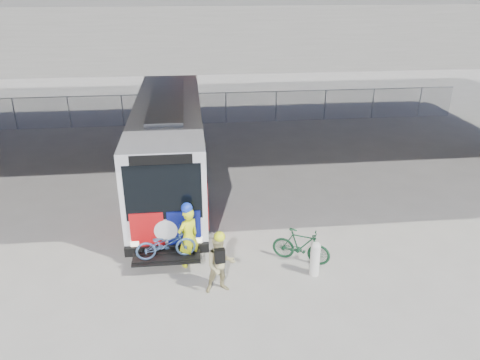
{
  "coord_description": "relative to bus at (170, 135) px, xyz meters",
  "views": [
    {
      "loc": [
        -1.12,
        -14.92,
        8.13
      ],
      "look_at": [
        0.5,
        -0.18,
        1.6
      ],
      "focal_mm": 35.0,
      "sensor_mm": 36.0,
      "label": 1
    }
  ],
  "objects": [
    {
      "name": "overpass",
      "position": [
        2.0,
        0.47,
        4.44
      ],
      "size": [
        40.0,
        16.0,
        7.95
      ],
      "color": "#605E59",
      "rests_on": "ground"
    },
    {
      "name": "chainlink_fence",
      "position": [
        2.0,
        8.47,
        -0.68
      ],
      "size": [
        30.0,
        0.06,
        30.0
      ],
      "color": "gray",
      "rests_on": "ground"
    },
    {
      "name": "ground",
      "position": [
        2.0,
        -3.53,
        -2.11
      ],
      "size": [
        160.0,
        160.0,
        0.0
      ],
      "primitive_type": "plane",
      "color": "#9E9991",
      "rests_on": "ground"
    },
    {
      "name": "bus",
      "position": [
        0.0,
        0.0,
        0.0
      ],
      "size": [
        2.67,
        12.95,
        3.69
      ],
      "color": "silver",
      "rests_on": "ground"
    },
    {
      "name": "cyclist_hivis",
      "position": [
        0.66,
        -6.32,
        -1.09
      ],
      "size": [
        0.84,
        0.78,
        2.11
      ],
      "rotation": [
        0.0,
        0.0,
        3.76
      ],
      "color": "#F3FF1A",
      "rests_on": "ground"
    },
    {
      "name": "bollard",
      "position": [
        4.32,
        -7.22,
        -1.52
      ],
      "size": [
        0.29,
        0.29,
        1.1
      ],
      "color": "white",
      "rests_on": "ground"
    },
    {
      "name": "cyclist_tan",
      "position": [
        1.52,
        -7.7,
        -1.22
      ],
      "size": [
        0.91,
        0.75,
        1.89
      ],
      "rotation": [
        0.0,
        0.0,
        0.13
      ],
      "color": "tan",
      "rests_on": "ground"
    },
    {
      "name": "bike_parked",
      "position": [
        4.07,
        -6.49,
        -1.56
      ],
      "size": [
        1.85,
        1.29,
        1.09
      ],
      "primitive_type": "imported",
      "rotation": [
        0.0,
        0.0,
        1.09
      ],
      "color": "#143E24",
      "rests_on": "ground"
    }
  ]
}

